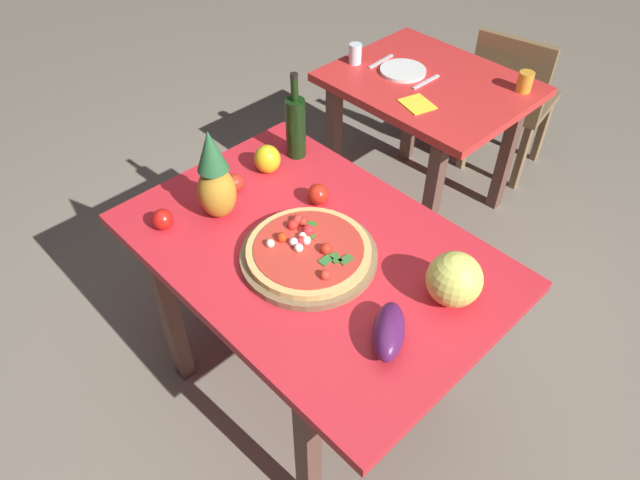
{
  "coord_description": "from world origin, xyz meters",
  "views": [
    {
      "loc": [
        1.0,
        -0.92,
        2.1
      ],
      "look_at": [
        0.03,
        0.01,
        0.81
      ],
      "focal_mm": 32.56,
      "sensor_mm": 36.0,
      "label": 1
    }
  ],
  "objects_px": {
    "background_table": "(427,104)",
    "tomato_by_bottle": "(318,194)",
    "tomato_beside_pepper": "(163,219)",
    "tomato_near_board": "(235,182)",
    "display_table": "(312,266)",
    "dinner_plate": "(403,71)",
    "pizza": "(308,249)",
    "knife_utensil": "(426,82)",
    "pineapple_left": "(215,179)",
    "fork_utensil": "(381,61)",
    "dining_chair": "(510,97)",
    "melon": "(454,279)",
    "napkin_folded": "(417,104)",
    "bell_pepper": "(267,159)",
    "pizza_board": "(309,256)",
    "eggplant": "(389,331)",
    "drinking_glass_water": "(355,54)",
    "wine_bottle": "(296,126)",
    "drinking_glass_juice": "(525,82)"
  },
  "relations": [
    {
      "from": "background_table",
      "to": "tomato_by_bottle",
      "type": "relative_size",
      "value": 11.77
    },
    {
      "from": "tomato_beside_pepper",
      "to": "tomato_near_board",
      "type": "xyz_separation_m",
      "value": [
        0.01,
        0.3,
        -0.0
      ]
    },
    {
      "from": "display_table",
      "to": "dinner_plate",
      "type": "xyz_separation_m",
      "value": [
        -0.56,
        1.13,
        0.1
      ]
    },
    {
      "from": "pizza",
      "to": "knife_utensil",
      "type": "xyz_separation_m",
      "value": [
        -0.45,
        1.17,
        -0.04
      ]
    },
    {
      "from": "pineapple_left",
      "to": "fork_utensil",
      "type": "bearing_deg",
      "value": 106.1
    },
    {
      "from": "pineapple_left",
      "to": "dining_chair",
      "type": "bearing_deg",
      "value": 88.61
    },
    {
      "from": "pizza",
      "to": "knife_utensil",
      "type": "distance_m",
      "value": 1.25
    },
    {
      "from": "display_table",
      "to": "melon",
      "type": "height_order",
      "value": "melon"
    },
    {
      "from": "melon",
      "to": "fork_utensil",
      "type": "xyz_separation_m",
      "value": [
        -1.15,
        0.98,
        -0.08
      ]
    },
    {
      "from": "display_table",
      "to": "napkin_folded",
      "type": "height_order",
      "value": "napkin_folded"
    },
    {
      "from": "tomato_near_board",
      "to": "knife_utensil",
      "type": "xyz_separation_m",
      "value": [
        -0.01,
        1.12,
        -0.03
      ]
    },
    {
      "from": "background_table",
      "to": "tomato_beside_pepper",
      "type": "distance_m",
      "value": 1.47
    },
    {
      "from": "tomato_beside_pepper",
      "to": "tomato_by_bottle",
      "type": "relative_size",
      "value": 0.95
    },
    {
      "from": "tomato_beside_pepper",
      "to": "knife_utensil",
      "type": "height_order",
      "value": "tomato_beside_pepper"
    },
    {
      "from": "tomato_beside_pepper",
      "to": "fork_utensil",
      "type": "distance_m",
      "value": 1.45
    },
    {
      "from": "bell_pepper",
      "to": "tomato_by_bottle",
      "type": "height_order",
      "value": "bell_pepper"
    },
    {
      "from": "display_table",
      "to": "pizza_board",
      "type": "relative_size",
      "value": 2.86
    },
    {
      "from": "eggplant",
      "to": "knife_utensil",
      "type": "relative_size",
      "value": 1.11
    },
    {
      "from": "tomato_near_board",
      "to": "drinking_glass_water",
      "type": "relative_size",
      "value": 0.69
    },
    {
      "from": "background_table",
      "to": "eggplant",
      "type": "distance_m",
      "value": 1.53
    },
    {
      "from": "wine_bottle",
      "to": "tomato_by_bottle",
      "type": "xyz_separation_m",
      "value": [
        0.27,
        -0.14,
        -0.09
      ]
    },
    {
      "from": "drinking_glass_water",
      "to": "dinner_plate",
      "type": "relative_size",
      "value": 0.44
    },
    {
      "from": "napkin_folded",
      "to": "dinner_plate",
      "type": "bearing_deg",
      "value": 142.41
    },
    {
      "from": "pineapple_left",
      "to": "tomato_by_bottle",
      "type": "height_order",
      "value": "pineapple_left"
    },
    {
      "from": "tomato_by_bottle",
      "to": "drinking_glass_juice",
      "type": "relative_size",
      "value": 0.84
    },
    {
      "from": "melon",
      "to": "napkin_folded",
      "type": "height_order",
      "value": "melon"
    },
    {
      "from": "melon",
      "to": "drinking_glass_juice",
      "type": "bearing_deg",
      "value": 112.78
    },
    {
      "from": "display_table",
      "to": "fork_utensil",
      "type": "distance_m",
      "value": 1.33
    },
    {
      "from": "dining_chair",
      "to": "bell_pepper",
      "type": "bearing_deg",
      "value": 74.51
    },
    {
      "from": "background_table",
      "to": "pineapple_left",
      "type": "distance_m",
      "value": 1.31
    },
    {
      "from": "dining_chair",
      "to": "melon",
      "type": "bearing_deg",
      "value": 104.0
    },
    {
      "from": "pizza",
      "to": "melon",
      "type": "bearing_deg",
      "value": 24.56
    },
    {
      "from": "tomato_beside_pepper",
      "to": "dinner_plate",
      "type": "bearing_deg",
      "value": 95.66
    },
    {
      "from": "tomato_near_board",
      "to": "tomato_by_bottle",
      "type": "bearing_deg",
      "value": 32.16
    },
    {
      "from": "dining_chair",
      "to": "tomato_near_board",
      "type": "bearing_deg",
      "value": 75.23
    },
    {
      "from": "display_table",
      "to": "knife_utensil",
      "type": "bearing_deg",
      "value": 110.51
    },
    {
      "from": "tomato_beside_pepper",
      "to": "drinking_glass_water",
      "type": "bearing_deg",
      "value": 105.33
    },
    {
      "from": "pizza_board",
      "to": "dinner_plate",
      "type": "distance_m",
      "value": 1.31
    },
    {
      "from": "pineapple_left",
      "to": "tomato_by_bottle",
      "type": "relative_size",
      "value": 4.49
    },
    {
      "from": "background_table",
      "to": "pizza",
      "type": "distance_m",
      "value": 1.29
    },
    {
      "from": "pizza",
      "to": "eggplant",
      "type": "height_order",
      "value": "eggplant"
    },
    {
      "from": "pizza_board",
      "to": "eggplant",
      "type": "height_order",
      "value": "eggplant"
    },
    {
      "from": "wine_bottle",
      "to": "fork_utensil",
      "type": "distance_m",
      "value": 0.87
    },
    {
      "from": "pizza",
      "to": "bell_pepper",
      "type": "xyz_separation_m",
      "value": [
        -0.45,
        0.21,
        0.01
      ]
    },
    {
      "from": "eggplant",
      "to": "fork_utensil",
      "type": "distance_m",
      "value": 1.67
    },
    {
      "from": "bell_pepper",
      "to": "drinking_glass_water",
      "type": "height_order",
      "value": "bell_pepper"
    },
    {
      "from": "display_table",
      "to": "melon",
      "type": "bearing_deg",
      "value": 18.33
    },
    {
      "from": "tomato_beside_pepper",
      "to": "tomato_by_bottle",
      "type": "height_order",
      "value": "tomato_by_bottle"
    },
    {
      "from": "bell_pepper",
      "to": "fork_utensil",
      "type": "distance_m",
      "value": 1.0
    },
    {
      "from": "melon",
      "to": "knife_utensil",
      "type": "xyz_separation_m",
      "value": [
        -0.87,
        0.98,
        -0.08
      ]
    }
  ]
}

